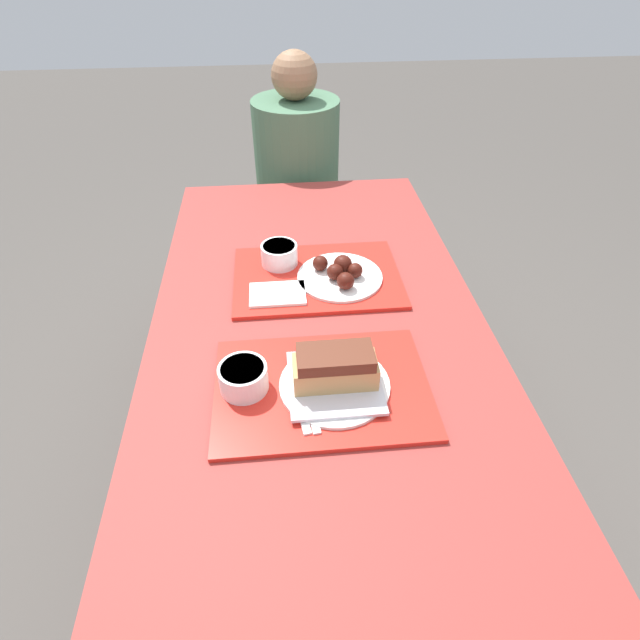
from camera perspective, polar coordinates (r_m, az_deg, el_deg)
The scene contains 14 objects.
ground_plane at distance 1.79m, azimuth 0.09°, elevation -20.00°, with size 12.00×12.00×0.00m, color #4C4742.
picnic_table at distance 1.27m, azimuth 0.12°, elevation -4.94°, with size 0.83×1.73×0.75m.
picnic_bench_far at distance 2.30m, azimuth -2.55°, elevation 9.06°, with size 0.79×0.28×0.44m.
tray_near at distance 1.07m, azimuth 0.23°, elevation -7.77°, with size 0.46×0.32×0.01m.
tray_far at distance 1.38m, azimuth -0.34°, elevation 4.91°, with size 0.46×0.32×0.01m.
bowl_coleslaw_near at distance 1.05m, azimuth -8.76°, elevation -6.44°, with size 0.10×0.10×0.06m.
brisket_sandwich_plate at distance 1.04m, azimuth 1.71°, elevation -6.19°, with size 0.24×0.24×0.10m.
plastic_fork_near at distance 1.04m, azimuth -2.46°, elevation -9.30°, with size 0.04×0.17×0.00m.
plastic_knife_near at distance 1.04m, azimuth -1.24°, elevation -9.22°, with size 0.03×0.17×0.00m.
condiment_packet at distance 1.12m, azimuth -0.97°, elevation -4.76°, with size 0.04×0.03×0.01m.
bowl_coleslaw_far at distance 1.42m, azimuth -4.68°, elevation 7.58°, with size 0.10×0.10×0.06m.
wings_plate_far at distance 1.36m, azimuth 2.29°, elevation 5.37°, with size 0.23×0.23×0.06m.
napkin_far at distance 1.31m, azimuth -4.88°, elevation 2.99°, with size 0.15×0.10×0.01m.
person_seated_across at distance 2.14m, azimuth -2.65°, elevation 17.55°, with size 0.34×0.34×0.71m.
Camera 1 is at (-0.09, -0.89, 1.55)m, focal length 28.00 mm.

